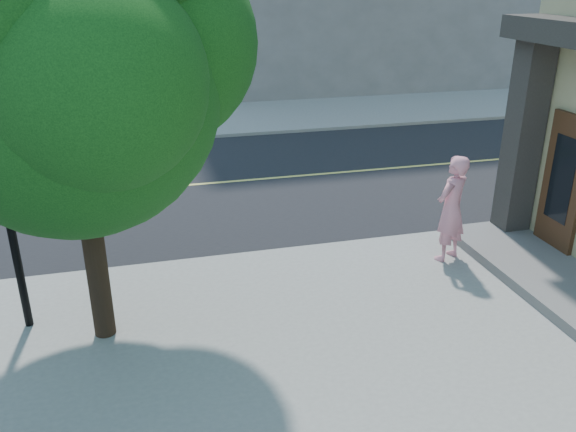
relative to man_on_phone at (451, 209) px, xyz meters
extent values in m
plane|color=black|center=(-7.90, 1.19, -1.13)|extent=(140.00, 140.00, 0.00)
cube|color=black|center=(-7.90, 5.69, -1.12)|extent=(140.00, 9.00, 0.01)
cube|color=gray|center=(5.60, 22.69, -1.07)|extent=(29.00, 25.00, 0.12)
cube|color=slate|center=(1.30, -1.01, -0.92)|extent=(1.60, 4.00, 0.18)
cube|color=#35302B|center=(1.80, 0.69, 1.09)|extent=(0.55, 0.55, 4.20)
cube|color=#422614|center=(2.06, -0.31, 0.39)|extent=(0.10, 1.00, 2.60)
imported|color=pink|center=(0.00, 0.00, 0.00)|extent=(0.88, 0.77, 2.02)
cylinder|color=black|center=(-6.18, -0.99, 0.54)|extent=(0.31, 0.31, 3.10)
sphere|color=#175015|center=(-6.18, -0.99, 2.61)|extent=(3.79, 3.79, 3.79)
sphere|color=#175015|center=(-5.15, -0.48, 3.13)|extent=(2.93, 2.93, 2.93)
sphere|color=#175015|center=(-5.84, -1.94, 2.87)|extent=(2.59, 2.59, 2.59)
sphere|color=#175015|center=(-6.70, -1.68, 3.65)|extent=(2.41, 2.41, 2.41)
cylinder|color=black|center=(-7.32, -0.47, 1.09)|extent=(0.12, 0.12, 4.19)
cube|color=white|center=(-7.27, -0.49, 1.59)|extent=(0.55, 0.04, 0.20)
cube|color=navy|center=(-7.27, -0.49, 1.09)|extent=(0.45, 0.04, 0.55)
camera|label=1|loc=(-5.41, -8.97, 4.01)|focal=36.86mm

